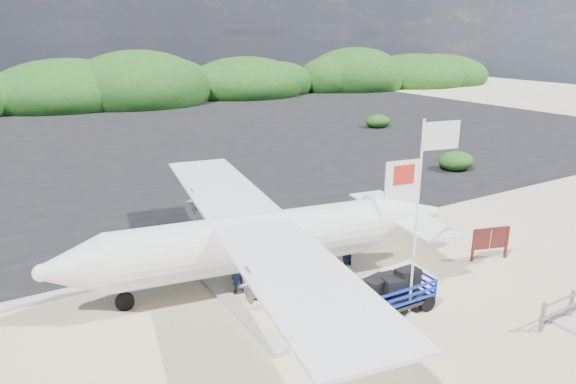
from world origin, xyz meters
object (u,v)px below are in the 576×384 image
at_px(crew_b, 343,246).
at_px(crew_c, 359,215).
at_px(baggage_cart, 393,311).
at_px(flagpole, 409,315).
at_px(crew_a, 239,270).
at_px(signboard, 488,259).
at_px(aircraft_large, 304,148).

relative_size(crew_b, crew_c, 0.89).
xyz_separation_m(baggage_cart, flagpole, (0.27, -0.45, 0.00)).
bearing_deg(crew_c, crew_a, -4.94).
height_order(signboard, crew_b, crew_b).
bearing_deg(crew_c, signboard, 99.78).
relative_size(flagpole, crew_b, 3.66).
distance_m(flagpole, signboard, 5.98).
bearing_deg(flagpole, crew_c, 65.22).
distance_m(signboard, crew_c, 5.68).
bearing_deg(signboard, crew_c, 138.48).
bearing_deg(signboard, crew_a, -178.08).
distance_m(baggage_cart, crew_c, 6.74).
bearing_deg(crew_b, crew_c, -163.22).
relative_size(crew_a, crew_b, 0.95).
relative_size(signboard, crew_b, 0.98).
relative_size(baggage_cart, aircraft_large, 0.15).
relative_size(signboard, crew_c, 0.87).
height_order(signboard, crew_c, crew_c).
height_order(crew_a, aircraft_large, aircraft_large).
bearing_deg(crew_c, flagpole, 44.10).
height_order(signboard, crew_a, crew_a).
relative_size(signboard, crew_a, 1.03).
relative_size(crew_c, aircraft_large, 0.11).
distance_m(flagpole, crew_c, 7.02).
relative_size(crew_b, aircraft_large, 0.10).
distance_m(signboard, crew_a, 10.29).
height_order(flagpole, crew_c, flagpole).
bearing_deg(crew_a, crew_b, -179.54).
height_order(baggage_cart, crew_c, crew_c).
relative_size(flagpole, crew_c, 3.27).
bearing_deg(crew_a, baggage_cart, 139.10).
bearing_deg(baggage_cart, aircraft_large, 66.15).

